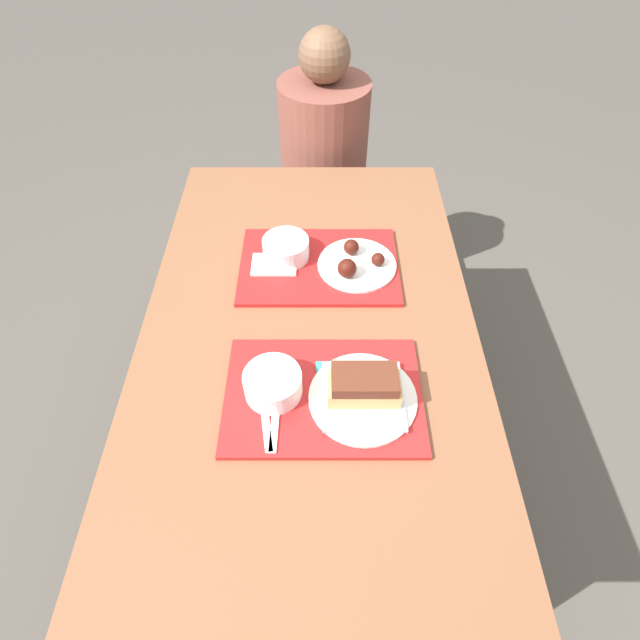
{
  "coord_description": "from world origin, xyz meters",
  "views": [
    {
      "loc": [
        0.03,
        -0.8,
        1.7
      ],
      "look_at": [
        0.03,
        -0.02,
        0.81
      ],
      "focal_mm": 28.0,
      "sensor_mm": 36.0,
      "label": 1
    }
  ],
  "objects_px": {
    "wings_plate_far": "(355,263)",
    "person_seated_across": "(323,145)",
    "tray_near": "(323,395)",
    "bowl_coleslaw_near": "(272,383)",
    "bowl_coleslaw_far": "(285,248)",
    "brisket_sandwich_plate": "(363,391)",
    "tray_far": "(318,266)"
  },
  "relations": [
    {
      "from": "wings_plate_far",
      "to": "person_seated_across",
      "type": "relative_size",
      "value": 0.31
    },
    {
      "from": "tray_near",
      "to": "bowl_coleslaw_near",
      "type": "xyz_separation_m",
      "value": [
        -0.11,
        0.01,
        0.04
      ]
    },
    {
      "from": "tray_near",
      "to": "wings_plate_far",
      "type": "xyz_separation_m",
      "value": [
        0.09,
        0.4,
        0.02
      ]
    },
    {
      "from": "tray_near",
      "to": "person_seated_across",
      "type": "distance_m",
      "value": 1.13
    },
    {
      "from": "tray_near",
      "to": "bowl_coleslaw_far",
      "type": "xyz_separation_m",
      "value": [
        -0.1,
        0.44,
        0.04
      ]
    },
    {
      "from": "brisket_sandwich_plate",
      "to": "person_seated_across",
      "type": "height_order",
      "value": "person_seated_across"
    },
    {
      "from": "tray_far",
      "to": "wings_plate_far",
      "type": "height_order",
      "value": "wings_plate_far"
    },
    {
      "from": "tray_near",
      "to": "bowl_coleslaw_near",
      "type": "distance_m",
      "value": 0.11
    },
    {
      "from": "bowl_coleslaw_near",
      "to": "tray_near",
      "type": "bearing_deg",
      "value": -2.87
    },
    {
      "from": "person_seated_across",
      "to": "tray_far",
      "type": "bearing_deg",
      "value": -91.4
    },
    {
      "from": "tray_far",
      "to": "bowl_coleslaw_far",
      "type": "relative_size",
      "value": 3.41
    },
    {
      "from": "person_seated_across",
      "to": "bowl_coleslaw_near",
      "type": "bearing_deg",
      "value": -95.86
    },
    {
      "from": "brisket_sandwich_plate",
      "to": "wings_plate_far",
      "type": "distance_m",
      "value": 0.42
    },
    {
      "from": "bowl_coleslaw_far",
      "to": "person_seated_across",
      "type": "bearing_deg",
      "value": 81.11
    },
    {
      "from": "bowl_coleslaw_far",
      "to": "tray_near",
      "type": "bearing_deg",
      "value": -77.33
    },
    {
      "from": "wings_plate_far",
      "to": "bowl_coleslaw_near",
      "type": "bearing_deg",
      "value": -116.37
    },
    {
      "from": "wings_plate_far",
      "to": "person_seated_across",
      "type": "height_order",
      "value": "person_seated_across"
    },
    {
      "from": "tray_far",
      "to": "person_seated_across",
      "type": "xyz_separation_m",
      "value": [
        0.02,
        0.72,
        -0.05
      ]
    },
    {
      "from": "brisket_sandwich_plate",
      "to": "person_seated_across",
      "type": "xyz_separation_m",
      "value": [
        -0.08,
        1.15,
        -0.09
      ]
    },
    {
      "from": "wings_plate_far",
      "to": "tray_far",
      "type": "bearing_deg",
      "value": 173.29
    },
    {
      "from": "tray_far",
      "to": "bowl_coleslaw_near",
      "type": "distance_m",
      "value": 0.42
    },
    {
      "from": "tray_far",
      "to": "person_seated_across",
      "type": "bearing_deg",
      "value": 88.6
    },
    {
      "from": "bowl_coleslaw_near",
      "to": "person_seated_across",
      "type": "height_order",
      "value": "person_seated_across"
    },
    {
      "from": "tray_near",
      "to": "wings_plate_far",
      "type": "bearing_deg",
      "value": 77.55
    },
    {
      "from": "brisket_sandwich_plate",
      "to": "bowl_coleslaw_far",
      "type": "relative_size",
      "value": 1.86
    },
    {
      "from": "brisket_sandwich_plate",
      "to": "wings_plate_far",
      "type": "bearing_deg",
      "value": 89.4
    },
    {
      "from": "tray_far",
      "to": "person_seated_across",
      "type": "height_order",
      "value": "person_seated_across"
    },
    {
      "from": "brisket_sandwich_plate",
      "to": "wings_plate_far",
      "type": "xyz_separation_m",
      "value": [
        0.0,
        0.42,
        -0.02
      ]
    },
    {
      "from": "brisket_sandwich_plate",
      "to": "person_seated_across",
      "type": "relative_size",
      "value": 0.34
    },
    {
      "from": "wings_plate_far",
      "to": "bowl_coleslaw_far",
      "type": "bearing_deg",
      "value": 167.61
    },
    {
      "from": "bowl_coleslaw_near",
      "to": "person_seated_across",
      "type": "relative_size",
      "value": 0.18
    },
    {
      "from": "wings_plate_far",
      "to": "person_seated_across",
      "type": "distance_m",
      "value": 0.74
    }
  ]
}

